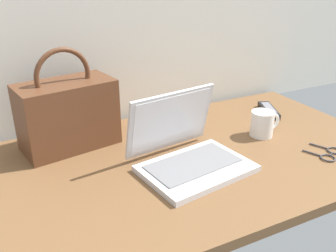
# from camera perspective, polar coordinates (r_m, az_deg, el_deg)

# --- Properties ---
(desk) EXTENTS (1.60, 0.76, 0.03)m
(desk) POSITION_cam_1_polar(r_m,az_deg,el_deg) (1.13, -2.22, -6.74)
(desk) COLOR brown
(desk) RESTS_ON ground
(laptop) EXTENTS (0.34, 0.31, 0.21)m
(laptop) POSITION_cam_1_polar(r_m,az_deg,el_deg) (1.10, 2.97, -3.96)
(laptop) COLOR silver
(laptop) RESTS_ON desk
(coffee_mug) EXTENTS (0.12, 0.08, 0.09)m
(coffee_mug) POSITION_cam_1_polar(r_m,az_deg,el_deg) (1.33, 14.51, 0.41)
(coffee_mug) COLOR white
(coffee_mug) RESTS_ON desk
(remote_control_near) EXTENTS (0.11, 0.17, 0.02)m
(remote_control_near) POSITION_cam_1_polar(r_m,az_deg,el_deg) (1.55, 15.37, 2.38)
(remote_control_near) COLOR black
(remote_control_near) RESTS_ON desk
(eyeglasses) EXTENTS (0.12, 0.13, 0.01)m
(eyeglasses) POSITION_cam_1_polar(r_m,az_deg,el_deg) (1.28, 23.86, -3.97)
(eyeglasses) COLOR #333338
(eyeglasses) RESTS_ON desk
(handbag) EXTENTS (0.32, 0.21, 0.33)m
(handbag) POSITION_cam_1_polar(r_m,az_deg,el_deg) (1.23, -15.34, 1.92)
(handbag) COLOR #59331E
(handbag) RESTS_ON desk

